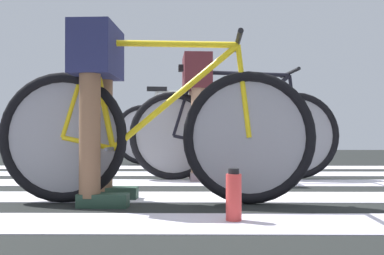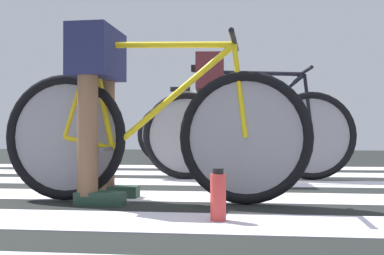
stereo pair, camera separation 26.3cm
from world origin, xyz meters
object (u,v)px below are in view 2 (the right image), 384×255
object	(u,v)px
water_bottle	(218,196)
bicycle_1_of_3	(152,132)
cyclist_1_of_3	(98,89)
cyclist_2_of_3	(210,99)
bicycle_2_of_3	(248,132)
bicycle_3_of_3	(209,132)

from	to	relation	value
water_bottle	bicycle_1_of_3	bearing A→B (deg)	128.46
bicycle_1_of_3	cyclist_1_of_3	xyz separation A→B (m)	(-0.31, 0.01, 0.24)
bicycle_1_of_3	cyclist_2_of_3	size ratio (longest dim) A/B	1.72
bicycle_2_of_3	water_bottle	xyz separation A→B (m)	(-0.16, -1.74, -0.28)
bicycle_1_of_3	bicycle_3_of_3	distance (m)	3.02
bicycle_1_of_3	cyclist_2_of_3	bearing A→B (deg)	81.16
bicycle_3_of_3	bicycle_1_of_3	bearing A→B (deg)	-98.94
cyclist_2_of_3	bicycle_3_of_3	world-z (taller)	cyclist_2_of_3
cyclist_1_of_3	water_bottle	bearing A→B (deg)	-33.53
bicycle_2_of_3	cyclist_2_of_3	world-z (taller)	cyclist_2_of_3
bicycle_2_of_3	bicycle_3_of_3	xyz separation A→B (m)	(-0.45, 1.77, 0.00)
cyclist_1_of_3	water_bottle	xyz separation A→B (m)	(0.70, -0.50, -0.52)
bicycle_2_of_3	bicycle_3_of_3	distance (m)	1.82
bicycle_2_of_3	bicycle_3_of_3	size ratio (longest dim) A/B	1.00
cyclist_1_of_3	bicycle_3_of_3	xyz separation A→B (m)	(0.41, 3.00, -0.24)
cyclist_1_of_3	bicycle_3_of_3	world-z (taller)	cyclist_1_of_3
bicycle_1_of_3	bicycle_2_of_3	xyz separation A→B (m)	(0.55, 1.25, 0.00)
bicycle_2_of_3	bicycle_3_of_3	bearing A→B (deg)	100.13
bicycle_1_of_3	cyclist_2_of_3	world-z (taller)	cyclist_2_of_3
bicycle_2_of_3	cyclist_1_of_3	bearing A→B (deg)	-128.93
cyclist_2_of_3	bicycle_3_of_3	size ratio (longest dim) A/B	0.59
cyclist_2_of_3	water_bottle	distance (m)	1.81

